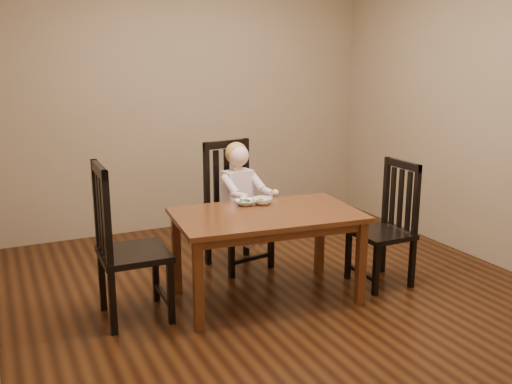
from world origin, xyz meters
name	(u,v)px	position (x,y,z in m)	size (l,w,h in m)	color
room	(278,118)	(0.00, 0.00, 1.35)	(4.01, 4.01, 2.71)	#40210D
dining_table	(266,223)	(-0.13, -0.07, 0.60)	(1.42, 0.93, 0.67)	#482911
chair_child	(235,207)	(-0.05, 0.67, 0.52)	(0.54, 0.52, 1.08)	black
chair_left	(125,246)	(-1.15, 0.03, 0.53)	(0.47, 0.49, 1.11)	black
chair_right	(386,226)	(0.88, -0.21, 0.47)	(0.41, 0.43, 0.99)	black
toddler	(239,192)	(-0.04, 0.62, 0.66)	(0.33, 0.41, 0.57)	white
bowl_peas	(246,202)	(-0.18, 0.19, 0.69)	(0.16, 0.16, 0.04)	white
bowl_veg	(262,201)	(-0.05, 0.15, 0.70)	(0.16, 0.16, 0.05)	white
fork	(242,200)	(-0.22, 0.17, 0.72)	(0.08, 0.10, 0.05)	silver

